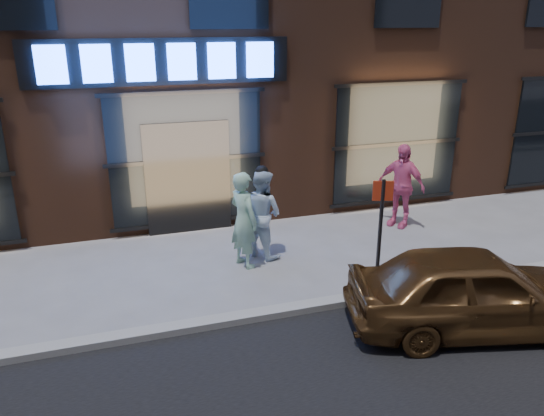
{
  "coord_description": "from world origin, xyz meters",
  "views": [
    {
      "loc": [
        -1.56,
        -6.91,
        4.42
      ],
      "look_at": [
        1.14,
        1.6,
        1.2
      ],
      "focal_mm": 35.0,
      "sensor_mm": 36.0,
      "label": 1
    }
  ],
  "objects": [
    {
      "name": "gold_sedan",
      "position": [
        3.39,
        -1.22,
        0.64
      ],
      "size": [
        3.99,
        2.35,
        1.27
      ],
      "primitive_type": "imported",
      "rotation": [
        0.0,
        0.0,
        1.33
      ],
      "color": "brown",
      "rests_on": "ground"
    },
    {
      "name": "curb",
      "position": [
        0.0,
        0.0,
        0.06
      ],
      "size": [
        60.0,
        0.25,
        0.12
      ],
      "primitive_type": "cube",
      "color": "gray",
      "rests_on": "ground"
    },
    {
      "name": "man_cap",
      "position": [
        1.14,
        2.25,
        0.87
      ],
      "size": [
        1.01,
        1.07,
        1.74
      ],
      "primitive_type": "imported",
      "rotation": [
        0.0,
        0.0,
        2.14
      ],
      "color": "white",
      "rests_on": "ground"
    },
    {
      "name": "man_bowtie",
      "position": [
        0.69,
        1.9,
        0.91
      ],
      "size": [
        0.66,
        0.78,
        1.83
      ],
      "primitive_type": "imported",
      "rotation": [
        0.0,
        0.0,
        1.97
      ],
      "color": "#9DCEBB",
      "rests_on": "ground"
    },
    {
      "name": "sign_post",
      "position": [
        2.49,
        0.1,
        1.23
      ],
      "size": [
        0.32,
        0.13,
        2.04
      ],
      "rotation": [
        0.0,
        0.0,
        -0.33
      ],
      "color": "#262628",
      "rests_on": "ground"
    },
    {
      "name": "passerby",
      "position": [
        4.51,
        2.84,
        0.93
      ],
      "size": [
        0.98,
        1.17,
        1.87
      ],
      "primitive_type": "imported",
      "rotation": [
        0.0,
        0.0,
        -1.0
      ],
      "color": "pink",
      "rests_on": "ground"
    },
    {
      "name": "ground",
      "position": [
        0.0,
        0.0,
        0.0
      ],
      "size": [
        90.0,
        90.0,
        0.0
      ],
      "primitive_type": "plane",
      "color": "slate",
      "rests_on": "ground"
    }
  ]
}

